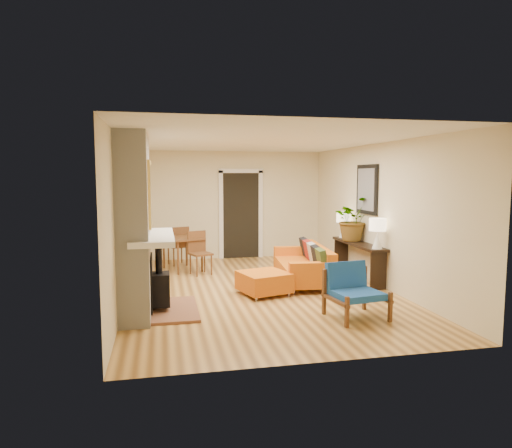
# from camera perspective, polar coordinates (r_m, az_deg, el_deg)

# --- Properties ---
(room_shell) EXTENTS (6.50, 6.50, 6.50)m
(room_shell) POSITION_cam_1_polar(r_m,az_deg,el_deg) (10.65, 0.50, 1.89)
(room_shell) COLOR #D8A353
(room_shell) RESTS_ON ground
(fireplace) EXTENTS (1.09, 1.68, 2.60)m
(fireplace) POSITION_cam_1_polar(r_m,az_deg,el_deg) (6.80, -14.61, -0.64)
(fireplace) COLOR white
(fireplace) RESTS_ON ground
(sofa) EXTENTS (1.01, 1.99, 0.76)m
(sofa) POSITION_cam_1_polar(r_m,az_deg,el_deg) (8.71, 6.29, -5.10)
(sofa) COLOR silver
(sofa) RESTS_ON ground
(ottoman) EXTENTS (0.93, 0.93, 0.38)m
(ottoman) POSITION_cam_1_polar(r_m,az_deg,el_deg) (7.81, 0.99, -7.20)
(ottoman) COLOR silver
(ottoman) RESTS_ON ground
(blue_chair) EXTENTS (0.83, 0.81, 0.77)m
(blue_chair) POSITION_cam_1_polar(r_m,az_deg,el_deg) (6.73, 11.98, -7.80)
(blue_chair) COLOR brown
(blue_chair) RESTS_ON ground
(dining_table) EXTENTS (1.07, 1.66, 0.88)m
(dining_table) POSITION_cam_1_polar(r_m,az_deg,el_deg) (9.87, -8.82, -2.38)
(dining_table) COLOR brown
(dining_table) RESTS_ON ground
(console_table) EXTENTS (0.34, 1.85, 0.72)m
(console_table) POSITION_cam_1_polar(r_m,az_deg,el_deg) (9.07, 12.68, -3.20)
(console_table) COLOR black
(console_table) RESTS_ON ground
(lamp_near) EXTENTS (0.30, 0.30, 0.54)m
(lamp_near) POSITION_cam_1_polar(r_m,az_deg,el_deg) (8.31, 14.95, -0.70)
(lamp_near) COLOR white
(lamp_near) RESTS_ON console_table
(lamp_far) EXTENTS (0.30, 0.30, 0.54)m
(lamp_far) POSITION_cam_1_polar(r_m,az_deg,el_deg) (9.69, 10.89, 0.32)
(lamp_far) COLOR white
(lamp_far) RESTS_ON console_table
(houseplant) EXTENTS (0.94, 0.87, 0.87)m
(houseplant) POSITION_cam_1_polar(r_m,az_deg,el_deg) (9.23, 12.02, 0.64)
(houseplant) COLOR #1E5919
(houseplant) RESTS_ON console_table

